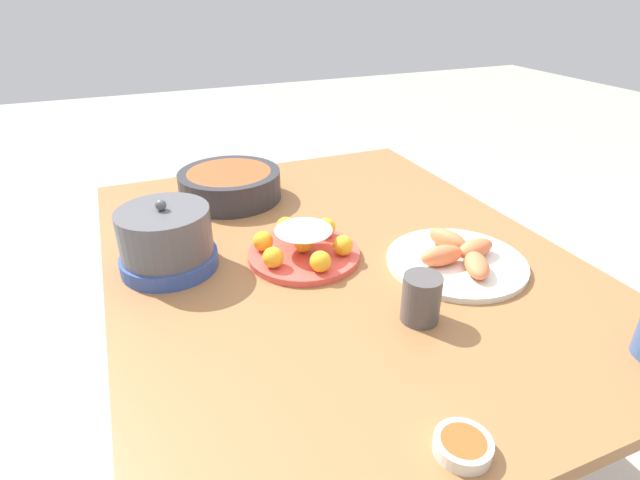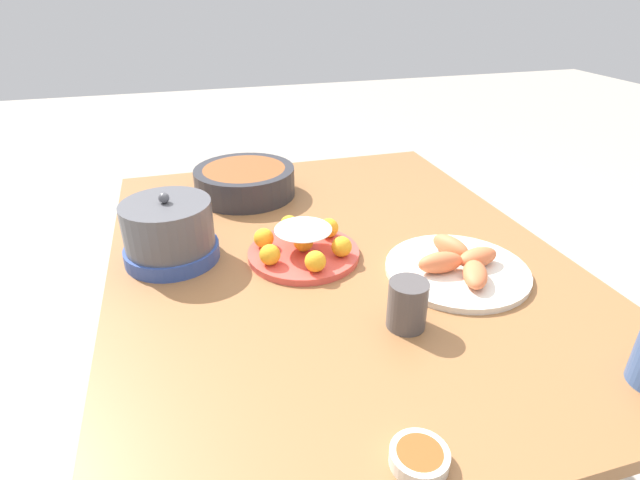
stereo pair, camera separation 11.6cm
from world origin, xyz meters
TOP-DOWN VIEW (x-y plane):
  - ground_plane at (0.00, 0.00)m, footprint 12.00×12.00m
  - dining_table at (0.00, 0.00)m, footprint 1.32×1.03m
  - cake_plate at (0.01, 0.08)m, footprint 0.26×0.26m
  - serving_bowl at (0.42, 0.15)m, footprint 0.29×0.29m
  - sauce_bowl at (-0.58, 0.07)m, footprint 0.08×0.08m
  - seafood_platter at (-0.16, -0.23)m, footprint 0.31×0.31m
  - cup_far at (-0.30, -0.04)m, footprint 0.07×0.07m
  - warming_pot at (0.08, 0.37)m, footprint 0.21×0.21m

SIDE VIEW (x-z plane):
  - ground_plane at x=0.00m, z-range 0.00..0.00m
  - dining_table at x=0.00m, z-range 0.29..1.07m
  - sauce_bowl at x=-0.58m, z-range 0.78..0.80m
  - seafood_platter at x=-0.16m, z-range 0.76..0.82m
  - cake_plate at x=0.01m, z-range 0.76..0.84m
  - serving_bowl at x=0.42m, z-range 0.78..0.86m
  - cup_far at x=-0.30m, z-range 0.78..0.87m
  - warming_pot at x=0.08m, z-range 0.76..0.93m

